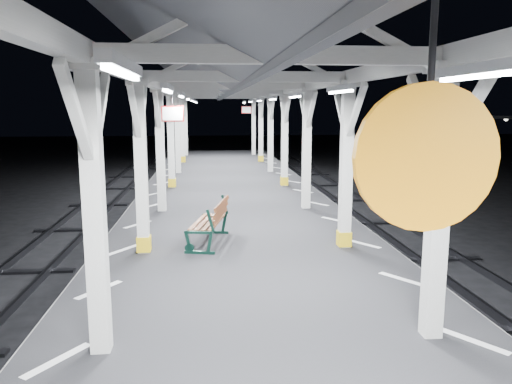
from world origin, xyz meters
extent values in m
plane|color=black|center=(0.00, 0.00, 0.00)|extent=(120.00, 120.00, 0.00)
cube|color=black|center=(0.00, 0.00, 0.50)|extent=(6.00, 50.00, 1.00)
cube|color=silver|center=(-2.45, 0.00, 1.00)|extent=(1.00, 48.00, 0.01)
cube|color=silver|center=(2.45, 0.00, 1.00)|extent=(1.00, 48.00, 0.01)
cube|color=silver|center=(-2.00, -2.00, 2.60)|extent=(0.22, 0.22, 3.20)
cube|color=silver|center=(-2.00, -2.00, 4.26)|extent=(0.40, 0.40, 0.12)
cube|color=silver|center=(-2.00, -1.45, 3.75)|extent=(0.10, 0.99, 0.99)
cube|color=silver|center=(-2.00, -2.55, 3.75)|extent=(0.10, 0.99, 0.99)
cube|color=silver|center=(-2.00, 2.00, 2.60)|extent=(0.22, 0.22, 3.20)
cube|color=silver|center=(-2.00, 2.00, 4.26)|extent=(0.40, 0.40, 0.12)
cube|color=gold|center=(-2.00, 2.00, 1.18)|extent=(0.26, 0.26, 0.30)
cube|color=silver|center=(-2.00, 2.55, 3.75)|extent=(0.10, 0.99, 0.99)
cube|color=silver|center=(-2.00, 1.45, 3.75)|extent=(0.10, 0.99, 0.99)
cube|color=silver|center=(-2.00, 6.00, 2.60)|extent=(0.22, 0.22, 3.20)
cube|color=silver|center=(-2.00, 6.00, 4.26)|extent=(0.40, 0.40, 0.12)
cube|color=silver|center=(-2.00, 6.55, 3.75)|extent=(0.10, 0.99, 0.99)
cube|color=silver|center=(-2.00, 5.45, 3.75)|extent=(0.10, 0.99, 0.99)
cube|color=silver|center=(-2.00, 10.00, 2.60)|extent=(0.22, 0.22, 3.20)
cube|color=silver|center=(-2.00, 10.00, 4.26)|extent=(0.40, 0.40, 0.12)
cube|color=gold|center=(-2.00, 10.00, 1.18)|extent=(0.26, 0.26, 0.30)
cube|color=silver|center=(-2.00, 10.55, 3.75)|extent=(0.10, 0.99, 0.99)
cube|color=silver|center=(-2.00, 9.45, 3.75)|extent=(0.10, 0.99, 0.99)
cube|color=silver|center=(-2.00, 14.00, 2.60)|extent=(0.22, 0.22, 3.20)
cube|color=silver|center=(-2.00, 14.00, 4.26)|extent=(0.40, 0.40, 0.12)
cube|color=silver|center=(-2.00, 14.55, 3.75)|extent=(0.10, 0.99, 0.99)
cube|color=silver|center=(-2.00, 13.45, 3.75)|extent=(0.10, 0.99, 0.99)
cube|color=silver|center=(-2.00, 18.00, 2.60)|extent=(0.22, 0.22, 3.20)
cube|color=silver|center=(-2.00, 18.00, 4.26)|extent=(0.40, 0.40, 0.12)
cube|color=gold|center=(-2.00, 18.00, 1.18)|extent=(0.26, 0.26, 0.30)
cube|color=silver|center=(-2.00, 18.55, 3.75)|extent=(0.10, 0.99, 0.99)
cube|color=silver|center=(-2.00, 17.45, 3.75)|extent=(0.10, 0.99, 0.99)
cube|color=silver|center=(-2.00, 22.00, 2.60)|extent=(0.22, 0.22, 3.20)
cube|color=silver|center=(-2.00, 22.00, 4.26)|extent=(0.40, 0.40, 0.12)
cube|color=silver|center=(-2.00, 22.55, 3.75)|extent=(0.10, 0.99, 0.99)
cube|color=silver|center=(-2.00, 21.45, 3.75)|extent=(0.10, 0.99, 0.99)
cube|color=silver|center=(2.00, -2.00, 2.60)|extent=(0.22, 0.22, 3.20)
cube|color=silver|center=(2.00, -2.00, 4.26)|extent=(0.40, 0.40, 0.12)
cube|color=silver|center=(2.00, -1.45, 3.75)|extent=(0.10, 0.99, 0.99)
cube|color=silver|center=(2.00, -2.55, 3.75)|extent=(0.10, 0.99, 0.99)
cube|color=silver|center=(2.00, 2.00, 2.60)|extent=(0.22, 0.22, 3.20)
cube|color=silver|center=(2.00, 2.00, 4.26)|extent=(0.40, 0.40, 0.12)
cube|color=gold|center=(2.00, 2.00, 1.18)|extent=(0.26, 0.26, 0.30)
cube|color=silver|center=(2.00, 2.55, 3.75)|extent=(0.10, 0.99, 0.99)
cube|color=silver|center=(2.00, 1.45, 3.75)|extent=(0.10, 0.99, 0.99)
cube|color=silver|center=(2.00, 6.00, 2.60)|extent=(0.22, 0.22, 3.20)
cube|color=silver|center=(2.00, 6.00, 4.26)|extent=(0.40, 0.40, 0.12)
cube|color=silver|center=(2.00, 6.55, 3.75)|extent=(0.10, 0.99, 0.99)
cube|color=silver|center=(2.00, 5.45, 3.75)|extent=(0.10, 0.99, 0.99)
cube|color=silver|center=(2.00, 10.00, 2.60)|extent=(0.22, 0.22, 3.20)
cube|color=silver|center=(2.00, 10.00, 4.26)|extent=(0.40, 0.40, 0.12)
cube|color=gold|center=(2.00, 10.00, 1.18)|extent=(0.26, 0.26, 0.30)
cube|color=silver|center=(2.00, 10.55, 3.75)|extent=(0.10, 0.99, 0.99)
cube|color=silver|center=(2.00, 9.45, 3.75)|extent=(0.10, 0.99, 0.99)
cube|color=silver|center=(2.00, 14.00, 2.60)|extent=(0.22, 0.22, 3.20)
cube|color=silver|center=(2.00, 14.00, 4.26)|extent=(0.40, 0.40, 0.12)
cube|color=silver|center=(2.00, 14.55, 3.75)|extent=(0.10, 0.99, 0.99)
cube|color=silver|center=(2.00, 13.45, 3.75)|extent=(0.10, 0.99, 0.99)
cube|color=silver|center=(2.00, 18.00, 2.60)|extent=(0.22, 0.22, 3.20)
cube|color=silver|center=(2.00, 18.00, 4.26)|extent=(0.40, 0.40, 0.12)
cube|color=gold|center=(2.00, 18.00, 1.18)|extent=(0.26, 0.26, 0.30)
cube|color=silver|center=(2.00, 18.55, 3.75)|extent=(0.10, 0.99, 0.99)
cube|color=silver|center=(2.00, 17.45, 3.75)|extent=(0.10, 0.99, 0.99)
cube|color=silver|center=(2.00, 22.00, 2.60)|extent=(0.22, 0.22, 3.20)
cube|color=silver|center=(2.00, 22.00, 4.26)|extent=(0.40, 0.40, 0.12)
cube|color=silver|center=(2.00, 22.55, 3.75)|extent=(0.10, 0.99, 0.99)
cube|color=silver|center=(2.00, 21.45, 3.75)|extent=(0.10, 0.99, 0.99)
cube|color=silver|center=(-2.00, 0.00, 4.38)|extent=(0.18, 48.00, 0.24)
cube|color=silver|center=(2.00, 0.00, 4.38)|extent=(0.18, 48.00, 0.24)
cube|color=silver|center=(0.00, -2.00, 4.38)|extent=(4.20, 0.14, 0.20)
cube|color=silver|center=(0.00, 2.00, 4.38)|extent=(4.20, 0.14, 0.20)
cube|color=silver|center=(0.00, 6.00, 4.38)|extent=(4.20, 0.14, 0.20)
cube|color=silver|center=(0.00, 10.00, 4.38)|extent=(4.20, 0.14, 0.20)
cube|color=silver|center=(0.00, 14.00, 4.38)|extent=(4.20, 0.14, 0.20)
cube|color=silver|center=(0.00, 18.00, 4.38)|extent=(4.20, 0.14, 0.20)
cube|color=silver|center=(0.00, 22.00, 4.38)|extent=(4.20, 0.14, 0.20)
cube|color=silver|center=(0.00, 0.00, 5.30)|extent=(0.16, 48.00, 0.20)
cube|color=#4C4E54|center=(-1.30, 0.00, 4.92)|extent=(2.80, 49.00, 1.45)
cube|color=#4C4E54|center=(1.30, 0.00, 4.92)|extent=(2.80, 49.00, 1.45)
cube|color=silver|center=(-1.30, -4.00, 4.10)|extent=(0.10, 1.35, 0.08)
cube|color=white|center=(-1.30, -4.00, 4.05)|extent=(0.05, 1.25, 0.05)
cube|color=silver|center=(-1.30, 0.00, 4.10)|extent=(0.10, 1.35, 0.08)
cube|color=white|center=(-1.30, 0.00, 4.05)|extent=(0.05, 1.25, 0.05)
cube|color=silver|center=(-1.30, 4.00, 4.10)|extent=(0.10, 1.35, 0.08)
cube|color=white|center=(-1.30, 4.00, 4.05)|extent=(0.05, 1.25, 0.05)
cube|color=silver|center=(-1.30, 8.00, 4.10)|extent=(0.10, 1.35, 0.08)
cube|color=white|center=(-1.30, 8.00, 4.05)|extent=(0.05, 1.25, 0.05)
cube|color=silver|center=(-1.30, 12.00, 4.10)|extent=(0.10, 1.35, 0.08)
cube|color=white|center=(-1.30, 12.00, 4.05)|extent=(0.05, 1.25, 0.05)
cube|color=silver|center=(-1.30, 16.00, 4.10)|extent=(0.10, 1.35, 0.08)
cube|color=white|center=(-1.30, 16.00, 4.05)|extent=(0.05, 1.25, 0.05)
cube|color=silver|center=(-1.30, 20.00, 4.10)|extent=(0.10, 1.35, 0.08)
cube|color=white|center=(-1.30, 20.00, 4.05)|extent=(0.05, 1.25, 0.05)
cube|color=silver|center=(1.30, -4.00, 4.10)|extent=(0.10, 1.35, 0.08)
cube|color=white|center=(1.30, -4.00, 4.05)|extent=(0.05, 1.25, 0.05)
cube|color=silver|center=(1.30, 0.00, 4.10)|extent=(0.10, 1.35, 0.08)
cube|color=white|center=(1.30, 0.00, 4.05)|extent=(0.05, 1.25, 0.05)
cube|color=silver|center=(1.30, 4.00, 4.10)|extent=(0.10, 1.35, 0.08)
cube|color=white|center=(1.30, 4.00, 4.05)|extent=(0.05, 1.25, 0.05)
cube|color=silver|center=(1.30, 8.00, 4.10)|extent=(0.10, 1.35, 0.08)
cube|color=white|center=(1.30, 8.00, 4.05)|extent=(0.05, 1.25, 0.05)
cube|color=silver|center=(1.30, 12.00, 4.10)|extent=(0.10, 1.35, 0.08)
cube|color=white|center=(1.30, 12.00, 4.05)|extent=(0.05, 1.25, 0.05)
cube|color=silver|center=(1.30, 16.00, 4.10)|extent=(0.10, 1.35, 0.08)
cube|color=white|center=(1.30, 16.00, 4.05)|extent=(0.05, 1.25, 0.05)
cube|color=silver|center=(1.30, 20.00, 4.10)|extent=(0.10, 1.35, 0.08)
cube|color=white|center=(1.30, 20.00, 4.05)|extent=(0.05, 1.25, 0.05)
cylinder|color=black|center=(0.00, -6.00, 4.05)|extent=(0.02, 0.02, 0.30)
cylinder|color=orange|center=(0.00, -6.00, 3.65)|extent=(0.50, 0.04, 0.50)
cylinder|color=black|center=(-1.49, 3.75, 4.02)|extent=(0.02, 0.02, 0.36)
cube|color=red|center=(-1.49, 3.75, 3.67)|extent=(0.50, 0.03, 0.35)
cube|color=white|center=(-1.49, 3.75, 3.67)|extent=(0.44, 0.04, 0.29)
cylinder|color=black|center=(1.27, 18.00, 4.02)|extent=(0.02, 0.02, 0.36)
cube|color=red|center=(1.27, 18.00, 3.67)|extent=(0.50, 0.03, 0.35)
cube|color=white|center=(1.27, 18.00, 3.67)|extent=(0.44, 0.05, 0.29)
cube|color=black|center=(14.00, 22.00, 1.65)|extent=(0.20, 0.20, 3.30)
sphere|color=silver|center=(14.00, 16.00, 3.22)|extent=(0.20, 0.20, 0.20)
sphere|color=silver|center=(14.00, 22.00, 3.22)|extent=(0.20, 0.20, 0.20)
cube|color=#0E2D24|center=(-0.92, 1.79, 1.03)|extent=(0.60, 0.18, 0.06)
cube|color=#0E2D24|center=(-1.13, 1.83, 1.23)|extent=(0.16, 0.08, 0.46)
cube|color=#0E2D24|center=(-0.72, 1.75, 1.23)|extent=(0.15, 0.08, 0.46)
cube|color=#0E2D24|center=(-0.70, 1.74, 1.67)|extent=(0.17, 0.08, 0.44)
cube|color=#0E2D24|center=(-0.59, 3.36, 1.03)|extent=(0.60, 0.18, 0.06)
cube|color=#0E2D24|center=(-0.80, 3.40, 1.23)|extent=(0.16, 0.08, 0.46)
cube|color=#0E2D24|center=(-0.39, 3.32, 1.23)|extent=(0.15, 0.08, 0.46)
cube|color=#0E2D24|center=(-0.37, 3.31, 1.67)|extent=(0.17, 0.08, 0.44)
cube|color=#5F2E16|center=(-0.95, 2.61, 1.45)|extent=(0.40, 1.51, 0.04)
cube|color=#5F2E16|center=(-0.82, 2.59, 1.45)|extent=(0.40, 1.51, 0.04)
cube|color=#5F2E16|center=(-0.69, 2.56, 1.45)|extent=(0.40, 1.51, 0.04)
cube|color=#5F2E16|center=(-0.56, 2.53, 1.45)|extent=(0.40, 1.51, 0.04)
cube|color=#5F2E16|center=(-0.50, 2.52, 1.59)|extent=(0.36, 1.50, 0.09)
cube|color=#5F2E16|center=(-0.48, 2.52, 1.72)|extent=(0.36, 1.50, 0.09)
cube|color=#5F2E16|center=(-0.46, 2.51, 1.85)|extent=(0.36, 1.50, 0.09)
camera|label=1|loc=(-0.73, -7.60, 3.82)|focal=35.00mm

